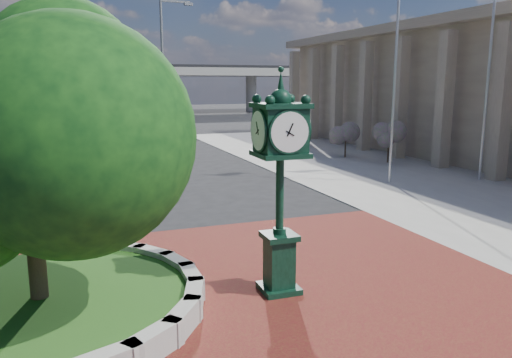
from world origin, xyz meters
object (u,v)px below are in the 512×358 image
object	(u,v)px
flagpole_b	(490,61)
parked_car	(116,131)
post_clock	(280,175)
street_lamp_far	(104,79)
flagpole_a	(395,68)
street_lamp_near	(166,65)

from	to	relation	value
flagpole_b	parked_car	bearing A→B (deg)	119.97
post_clock	street_lamp_far	world-z (taller)	street_lamp_far
flagpole_a	post_clock	bearing A→B (deg)	-135.24
post_clock	flagpole_b	size ratio (longest dim) A/B	0.44
post_clock	street_lamp_far	distance (m)	44.61
flagpole_b	street_lamp_near	xyz separation A→B (m)	(-12.55, 15.43, 0.14)
post_clock	street_lamp_near	distance (m)	24.63
flagpole_b	street_lamp_far	bearing A→B (deg)	113.23
flagpole_a	flagpole_b	bearing A→B (deg)	-13.75
post_clock	street_lamp_near	bearing A→B (deg)	85.20
flagpole_a	street_lamp_near	distance (m)	16.44
parked_car	post_clock	bearing A→B (deg)	-113.22
flagpole_b	street_lamp_far	world-z (taller)	flagpole_b
flagpole_b	street_lamp_near	bearing A→B (deg)	129.12
street_lamp_near	flagpole_a	bearing A→B (deg)	-60.69
flagpole_a	parked_car	bearing A→B (deg)	112.93
flagpole_a	street_lamp_near	size ratio (longest dim) A/B	1.05
parked_car	street_lamp_near	distance (m)	12.37
post_clock	flagpole_a	xyz separation A→B (m)	(10.09, 10.01, 2.70)
parked_car	street_lamp_near	size ratio (longest dim) A/B	0.39
post_clock	flagpole_b	bearing A→B (deg)	31.38
flagpole_a	street_lamp_far	world-z (taller)	flagpole_a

